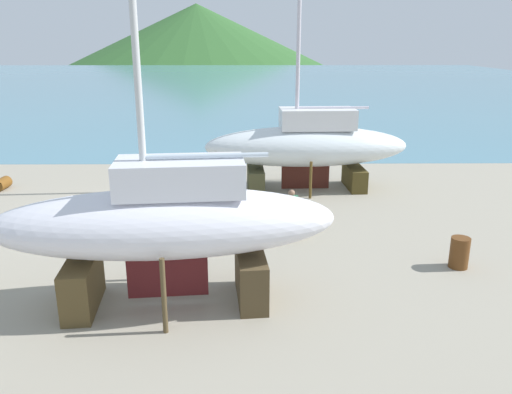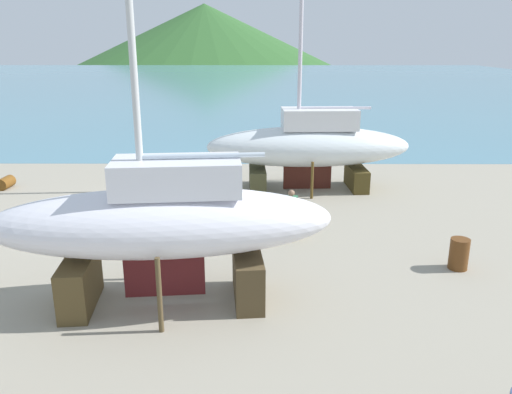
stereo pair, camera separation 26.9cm
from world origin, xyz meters
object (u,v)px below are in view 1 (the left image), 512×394
object	(u,v)px
sailboat_small_center	(307,145)
sailboat_mid_port	(166,222)
worker	(291,212)
barrel_by_slipway	(135,197)
barrel_tipped_right	(2,184)
barrel_tar_black	(459,253)

from	to	relation	value
sailboat_small_center	sailboat_mid_port	world-z (taller)	sailboat_small_center
worker	barrel_by_slipway	size ratio (longest dim) A/B	2.14
worker	barrel_tipped_right	distance (m)	13.86
worker	sailboat_mid_port	bearing A→B (deg)	-32.42
worker	barrel_tar_black	bearing A→B (deg)	66.10
barrel_tar_black	barrel_tipped_right	xyz separation A→B (m)	(-17.31, 8.40, -0.20)
sailboat_small_center	barrel_by_slipway	distance (m)	7.77
sailboat_mid_port	barrel_by_slipway	xyz separation A→B (m)	(-2.62, 8.00, -1.80)
barrel_tar_black	barrel_by_slipway	bearing A→B (deg)	151.18
sailboat_mid_port	barrel_tar_black	size ratio (longest dim) A/B	14.82
barrel_tipped_right	worker	bearing A→B (deg)	-25.00
sailboat_mid_port	barrel_by_slipway	world-z (taller)	sailboat_mid_port
sailboat_small_center	barrel_by_slipway	world-z (taller)	sailboat_small_center
worker	barrel_by_slipway	xyz separation A→B (m)	(-6.05, 3.40, -0.47)
barrel_by_slipway	barrel_tar_black	xyz separation A→B (m)	(10.81, -5.95, 0.08)
barrel_by_slipway	sailboat_mid_port	bearing A→B (deg)	-71.87
barrel_tipped_right	sailboat_mid_port	bearing A→B (deg)	-48.90
sailboat_mid_port	barrel_tar_black	world-z (taller)	sailboat_mid_port
worker	barrel_tipped_right	bearing A→B (deg)	-110.72
sailboat_small_center	sailboat_mid_port	xyz separation A→B (m)	(-4.56, -10.49, 0.19)
sailboat_small_center	barrel_tipped_right	size ratio (longest dim) A/B	15.82
worker	barrel_tipped_right	xyz separation A→B (m)	(-12.55, 5.85, -0.60)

